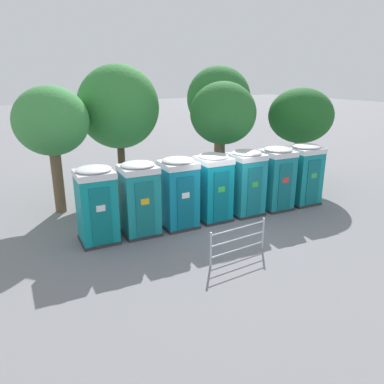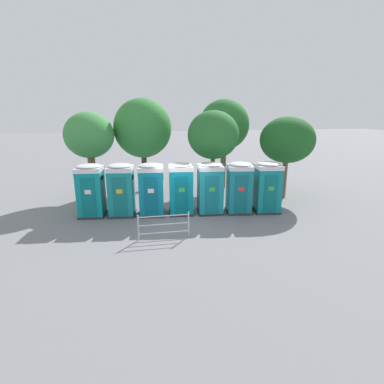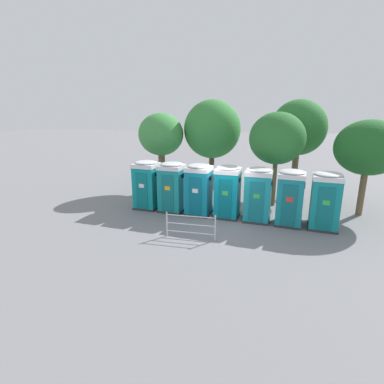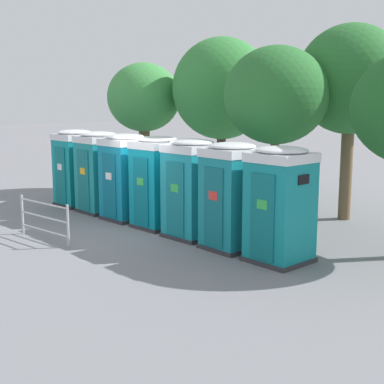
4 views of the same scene
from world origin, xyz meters
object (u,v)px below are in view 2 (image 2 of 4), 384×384
Objects in this scene: street_tree_2 at (143,128)px; street_tree_1 at (224,125)px; portapotty_4 at (210,188)px; portapotty_6 at (267,187)px; portapotty_3 at (181,188)px; portapotty_0 at (91,190)px; portapotty_1 at (121,190)px; street_tree_4 at (287,140)px; event_barrier at (164,225)px; portapotty_5 at (239,187)px; street_tree_3 at (213,135)px; street_tree_0 at (89,136)px.

street_tree_1 is at bearing -5.01° from street_tree_2.
portapotty_4 is 2.87m from portapotty_6.
street_tree_2 is (-1.60, 4.86, 2.60)m from portapotty_3.
portapotty_4 is at bearing -58.97° from street_tree_2.
portapotty_3 is at bearing -5.77° from portapotty_0.
street_tree_4 is at bearing 9.21° from portapotty_1.
portapotty_1 is 5.42m from street_tree_2.
portapotty_3 reaches higher than event_barrier.
street_tree_1 is at bearing 66.43° from portapotty_4.
street_tree_1 reaches higher than portapotty_0.
portapotty_5 is 4.76m from event_barrier.
portapotty_5 is 1.00× the size of portapotty_6.
street_tree_2 is 8.45m from event_barrier.
portapotty_5 is 3.70m from street_tree_3.
street_tree_0 reaches higher than event_barrier.
street_tree_2 is (1.26, 4.58, 2.60)m from portapotty_1.
street_tree_0 is (-4.64, 3.94, 2.27)m from portapotty_3.
event_barrier is at bearing -111.37° from portapotty_3.
portapotty_0 is 0.45× the size of street_tree_2.
portapotty_6 is 5.95m from event_barrier.
street_tree_1 is at bearing 83.08° from portapotty_5.
street_tree_3 is (-1.21, -1.99, -0.44)m from street_tree_1.
portapotty_1 and portapotty_5 have the same top height.
street_tree_3 is at bearing -32.45° from street_tree_2.
street_tree_4 is (10.65, 1.34, 2.04)m from portapotty_0.
portapotty_5 is (2.85, -0.38, -0.00)m from portapotty_3.
street_tree_3 reaches higher than street_tree_0.
portapotty_6 is at bearing 23.70° from event_barrier.
street_tree_0 is 1.05× the size of street_tree_4.
street_tree_1 is (8.07, 0.47, 0.50)m from street_tree_0.
portapotty_5 is 5.57m from street_tree_1.
event_barrier is at bearing -86.53° from street_tree_2.
portapotty_0 is 9.11m from street_tree_1.
street_tree_4 is (4.15, -0.66, -0.29)m from street_tree_3.
street_tree_4 is at bearing -9.05° from street_tree_3.
portapotty_5 is 4.60m from street_tree_4.
portapotty_6 reaches higher than event_barrier.
street_tree_3 is at bearing -12.44° from street_tree_0.
portapotty_3 is 1.00× the size of portapotty_6.
street_tree_0 is 2.38× the size of event_barrier.
street_tree_1 is 2.74× the size of event_barrier.
portapotty_5 is at bearing -7.51° from portapotty_3.
street_tree_3 reaches higher than portapotty_1.
portapotty_0 and portapotty_1 have the same top height.
portapotty_4 is 7.68m from street_tree_0.
portapotty_1 is 0.51× the size of street_tree_3.
street_tree_4 is at bearing 15.53° from portapotty_3.
portapotty_1 is 3.68m from event_barrier.
street_tree_1 is at bearing 58.05° from event_barrier.
street_tree_3 is at bearing 102.66° from portapotty_5.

